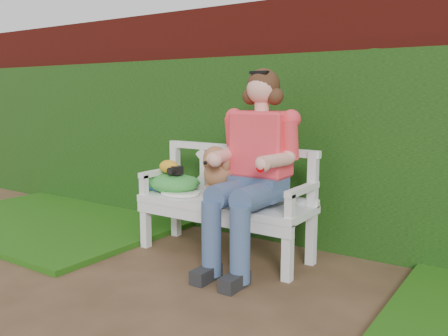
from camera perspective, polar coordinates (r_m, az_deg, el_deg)
The scene contains 11 objects.
ground at distance 3.15m, azimuth -5.54°, elevation -16.67°, with size 60.00×60.00×0.00m, color #422F1D.
brick_wall at distance 4.47m, azimuth 9.98°, elevation 5.49°, with size 10.00×0.30×2.20m, color maroon.
ivy_hedge at distance 4.30m, azimuth 8.69°, elevation 2.04°, with size 10.00×0.18×1.70m, color #295D1A.
grass_left at distance 5.39m, azimuth -19.35°, elevation -5.89°, with size 2.60×2.00×0.05m, color #1A6012.
garden_bench at distance 4.03m, azimuth 0.00°, elevation -7.19°, with size 1.58×0.60×0.48m, color white, non-canonical shape.
seated_woman at distance 3.72m, azimuth 4.05°, elevation 0.30°, with size 0.68×0.90×1.60m, color #DF3C3D, non-canonical shape.
dog at distance 3.89m, azimuth -0.13°, elevation -0.58°, with size 0.31×0.43×0.47m, color #B76239, non-canonical shape.
tennis_racket at distance 4.21m, azimuth -5.65°, elevation -2.92°, with size 0.70×0.29×0.03m, color white, non-canonical shape.
green_bag at distance 4.30m, azimuth -6.18°, elevation -1.75°, with size 0.50×0.38×0.17m, color green, non-canonical shape.
camera_item at distance 4.22m, azimuth -5.83°, elevation -0.26°, with size 0.11×0.08×0.08m, color black.
baseball_glove at distance 4.28m, azimuth -6.64°, elevation 0.16°, with size 0.19×0.14×0.12m, color gold.
Camera 1 is at (1.82, -2.18, 1.36)m, focal length 38.00 mm.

